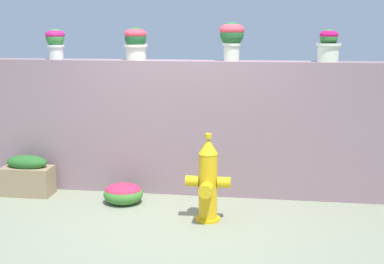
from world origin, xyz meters
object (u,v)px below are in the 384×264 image
object	(u,v)px
potted_plant_2	(136,41)
potted_plant_3	(232,36)
potted_plant_4	(328,44)
fire_hydrant	(208,182)
planter_box	(28,176)
flower_bush_left	(123,193)
potted_plant_1	(55,41)

from	to	relation	value
potted_plant_2	potted_plant_3	bearing A→B (deg)	1.49
potted_plant_4	fire_hydrant	size ratio (longest dim) A/B	0.39
fire_hydrant	planter_box	bearing A→B (deg)	166.90
potted_plant_2	fire_hydrant	bearing A→B (deg)	-42.35
flower_bush_left	potted_plant_3	bearing A→B (deg)	23.36
potted_plant_3	planter_box	bearing A→B (deg)	-170.91
potted_plant_4	flower_bush_left	world-z (taller)	potted_plant_4
potted_plant_2	planter_box	xyz separation A→B (m)	(-1.33, -0.37, -1.66)
potted_plant_3	potted_plant_4	bearing A→B (deg)	-1.54
flower_bush_left	potted_plant_1	bearing A→B (deg)	152.24
potted_plant_1	potted_plant_4	distance (m)	3.33
flower_bush_left	planter_box	size ratio (longest dim) A/B	0.77
potted_plant_1	planter_box	size ratio (longest dim) A/B	0.62
fire_hydrant	potted_plant_4	bearing A→B (deg)	35.23
potted_plant_1	potted_plant_4	xyz separation A→B (m)	(3.33, -0.01, -0.03)
potted_plant_3	fire_hydrant	bearing A→B (deg)	-100.20
potted_plant_4	potted_plant_2	bearing A→B (deg)	-179.99
fire_hydrant	flower_bush_left	xyz separation A→B (m)	(-1.07, 0.41, -0.31)
potted_plant_4	potted_plant_1	bearing A→B (deg)	179.88
potted_plant_3	potted_plant_4	size ratio (longest dim) A/B	1.21
potted_plant_4	fire_hydrant	xyz separation A→B (m)	(-1.29, -0.91, -1.44)
potted_plant_1	potted_plant_2	bearing A→B (deg)	-0.40
potted_plant_1	fire_hydrant	distance (m)	2.67
potted_plant_1	fire_hydrant	size ratio (longest dim) A/B	0.39
fire_hydrant	flower_bush_left	world-z (taller)	fire_hydrant
planter_box	potted_plant_3	bearing A→B (deg)	9.09
potted_plant_2	fire_hydrant	size ratio (longest dim) A/B	0.41
potted_plant_3	flower_bush_left	bearing A→B (deg)	-156.64
potted_plant_2	fire_hydrant	distance (m)	1.99
potted_plant_3	potted_plant_4	xyz separation A→B (m)	(1.12, -0.03, -0.09)
potted_plant_1	potted_plant_4	world-z (taller)	potted_plant_1
potted_plant_1	potted_plant_3	size ratio (longest dim) A/B	0.83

